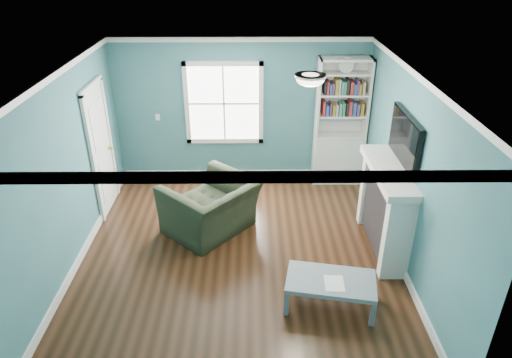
{
  "coord_description": "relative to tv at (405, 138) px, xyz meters",
  "views": [
    {
      "loc": [
        0.19,
        -5.3,
        4.03
      ],
      "look_at": [
        0.25,
        0.4,
        1.03
      ],
      "focal_mm": 32.0,
      "sensor_mm": 36.0,
      "label": 1
    }
  ],
  "objects": [
    {
      "name": "bookshelf",
      "position": [
        -0.43,
        2.1,
        -0.8
      ],
      "size": [
        0.9,
        0.35,
        2.31
      ],
      "color": "silver",
      "rests_on": "ground"
    },
    {
      "name": "window",
      "position": [
        -2.5,
        2.29,
        -0.27
      ],
      "size": [
        1.4,
        0.06,
        1.5
      ],
      "color": "white",
      "rests_on": "room_walls"
    },
    {
      "name": "room_walls",
      "position": [
        -2.2,
        -0.2,
        -0.14
      ],
      "size": [
        5.0,
        5.0,
        5.0
      ],
      "color": "#34686D",
      "rests_on": "ground"
    },
    {
      "name": "coffee_table",
      "position": [
        -1.06,
        -1.21,
        -1.39
      ],
      "size": [
        1.16,
        0.77,
        0.39
      ],
      "rotation": [
        0.0,
        0.0,
        -0.18
      ],
      "color": "#535B64",
      "rests_on": "ground"
    },
    {
      "name": "floor",
      "position": [
        -2.2,
        -0.2,
        -1.72
      ],
      "size": [
        5.0,
        5.0,
        0.0
      ],
      "primitive_type": "plane",
      "color": "black",
      "rests_on": "ground"
    },
    {
      "name": "tv",
      "position": [
        0.0,
        0.0,
        0.0
      ],
      "size": [
        0.06,
        1.1,
        0.65
      ],
      "primitive_type": "cube",
      "color": "black",
      "rests_on": "fireplace"
    },
    {
      "name": "light_switch",
      "position": [
        -3.7,
        2.28,
        -0.52
      ],
      "size": [
        0.08,
        0.01,
        0.12
      ],
      "primitive_type": "cube",
      "color": "white",
      "rests_on": "room_walls"
    },
    {
      "name": "fireplace",
      "position": [
        -0.12,
        0.0,
        -1.09
      ],
      "size": [
        0.44,
        1.58,
        1.3
      ],
      "color": "black",
      "rests_on": "ground"
    },
    {
      "name": "recliner",
      "position": [
        -2.64,
        0.46,
        -1.17
      ],
      "size": [
        1.45,
        1.49,
        1.1
      ],
      "primitive_type": "imported",
      "rotation": [
        0.0,
        0.0,
        -2.3
      ],
      "color": "black",
      "rests_on": "ground"
    },
    {
      "name": "paper_sheet",
      "position": [
        -1.03,
        -1.28,
        -1.33
      ],
      "size": [
        0.24,
        0.3,
        0.0
      ],
      "primitive_type": "cube",
      "rotation": [
        0.0,
        0.0,
        -0.05
      ],
      "color": "white",
      "rests_on": "coffee_table"
    },
    {
      "name": "trim",
      "position": [
        -2.2,
        -0.2,
        -0.49
      ],
      "size": [
        4.5,
        5.0,
        2.6
      ],
      "color": "white",
      "rests_on": "ground"
    },
    {
      "name": "door",
      "position": [
        -4.42,
        1.2,
        -0.65
      ],
      "size": [
        0.12,
        0.98,
        2.17
      ],
      "color": "silver",
      "rests_on": "ground"
    },
    {
      "name": "ceiling_fixture",
      "position": [
        -1.3,
        -0.1,
        0.82
      ],
      "size": [
        0.38,
        0.38,
        0.15
      ],
      "color": "white",
      "rests_on": "room_walls"
    }
  ]
}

